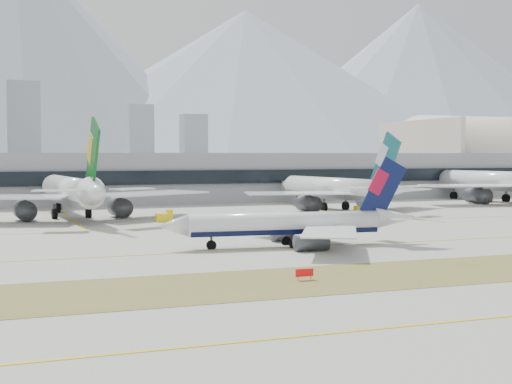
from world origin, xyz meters
name	(u,v)px	position (x,y,z in m)	size (l,w,h in m)	color
ground	(301,243)	(0.00, 0.00, 0.00)	(3000.00, 3000.00, 0.00)	#9A9790
taxiing_airliner	(294,224)	(-2.78, -3.42, 3.45)	(42.63, 36.89, 14.32)	white
widebody_eva	(72,193)	(-30.56, 58.42, 5.90)	(62.07, 60.94, 22.20)	white
widebody_cathay	(337,190)	(36.51, 59.65, 5.36)	(55.98, 55.27, 20.15)	white
widebody_china_air	(500,183)	(97.24, 70.68, 5.96)	(62.18, 61.47, 22.43)	white
terminal	(153,177)	(0.00, 114.84, 7.50)	(280.00, 43.10, 15.00)	gray
hangar	(510,189)	(154.56, 135.00, 0.14)	(91.00, 60.00, 60.00)	beige
hold_sign_left	(304,273)	(-13.81, -32.00, 0.88)	(2.20, 0.15, 1.35)	red
gse_c	(362,209)	(38.26, 49.35, 1.05)	(3.55, 2.00, 2.60)	yellow
gse_b	(165,217)	(-12.59, 44.22, 1.05)	(3.55, 2.00, 2.60)	yellow
mountain_ridge	(34,72)	(33.00, 1404.14, 181.85)	(2830.00, 1120.00, 470.00)	#9EA8B7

